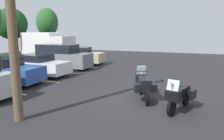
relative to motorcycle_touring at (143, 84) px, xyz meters
The scene contains 10 objects.
ground 0.77m from the motorcycle_touring, 94.25° to the left, with size 44.00×44.00×0.10m, color #262628.
motorcycle_touring is the anchor object (origin of this frame).
motorcycle_second 1.96m from the motorcycle_touring, 123.02° to the right, with size 2.14×1.12×1.35m.
car_blue 8.28m from the motorcycle_touring, 89.30° to the left, with size 1.96×4.43×1.51m.
car_white 8.48m from the motorcycle_touring, 71.28° to the left, with size 2.13×4.57×1.46m.
car_grey 9.90m from the motorcycle_touring, 54.85° to the left, with size 1.88×4.79×1.96m.
car_champagne 11.71m from the motorcycle_touring, 43.93° to the left, with size 2.21×4.93×1.54m.
box_truck 18.42m from the motorcycle_touring, 49.43° to the left, with size 3.00×6.30×2.78m.
tree_far_right 26.54m from the motorcycle_touring, 45.15° to the left, with size 3.16×3.16×6.23m.
tree_center_left 24.55m from the motorcycle_touring, 56.87° to the left, with size 4.10×4.10×5.84m.
Camera 1 is at (-9.91, -2.42, 3.15)m, focal length 36.34 mm.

